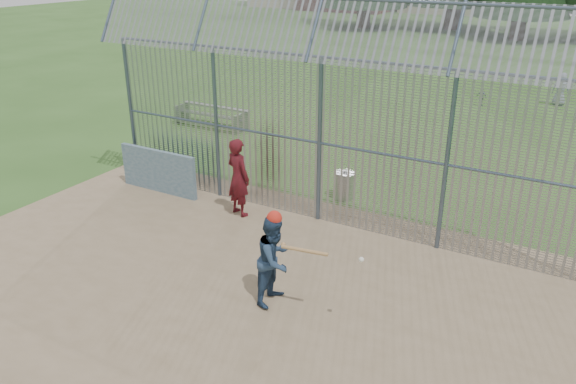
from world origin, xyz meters
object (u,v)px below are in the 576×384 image
Objects in this scene: trash_can at (345,185)px; batter at (275,260)px; onlooker at (238,177)px; dugout_wall at (159,171)px; bleacher at (211,116)px.

batter is at bearing -80.37° from trash_can.
batter is at bearing 151.63° from onlooker.
dugout_wall is 2.77m from onlooker.
batter is at bearing -47.38° from bleacher.
dugout_wall is 1.26× the size of onlooker.
trash_can is (-0.86, 5.08, -0.51)m from batter.
batter reaches higher than dugout_wall.
onlooker is 8.02m from bleacher.
dugout_wall is 5.10m from trash_can.
dugout_wall reaches higher than bleacher.
trash_can is at bearing 24.49° from dugout_wall.
bleacher is (-2.61, 5.83, -0.21)m from dugout_wall.
batter is 5.18m from trash_can.
dugout_wall is at bearing 15.09° from onlooker.
batter is 0.58× the size of bleacher.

